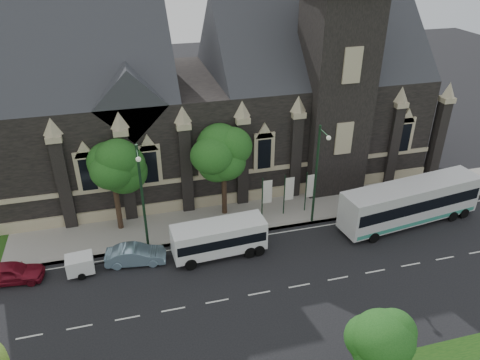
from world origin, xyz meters
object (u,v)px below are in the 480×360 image
object	(u,v)px
tree_walk_left	(115,167)
sedan	(136,255)
tree_park_east	(378,339)
banner_flag_left	(266,194)
street_lamp_near	(317,171)
banner_flag_right	(309,188)
street_lamp_mid	(142,194)
tree_walk_right	(225,154)
tour_coach	(410,202)
banner_flag_center	(288,191)
car_far_red	(11,273)
box_trailer	(80,264)
shuttle_bus	(219,237)

from	to	relation	value
tree_walk_left	sedan	distance (m)	7.17
tree_park_east	banner_flag_left	distance (m)	18.46
street_lamp_near	banner_flag_right	size ratio (longest dim) A/B	2.25
banner_flag_right	street_lamp_mid	bearing A→B (deg)	-172.40
tree_walk_right	tour_coach	world-z (taller)	tree_walk_right
tree_walk_left	banner_flag_center	size ratio (longest dim) A/B	1.91
street_lamp_near	banner_flag_center	world-z (taller)	street_lamp_near
banner_flag_center	banner_flag_right	distance (m)	2.00
tree_walk_right	banner_flag_center	size ratio (longest dim) A/B	1.95
banner_flag_center	banner_flag_left	bearing A→B (deg)	180.00
banner_flag_center	sedan	distance (m)	13.85
tour_coach	car_far_red	distance (m)	31.73
sedan	car_far_red	xyz separation A→B (m)	(-8.73, 0.22, 0.02)
tree_park_east	banner_flag_right	xyz separation A→B (m)	(4.11, 18.32, -2.24)
tree_park_east	banner_flag_right	bearing A→B (deg)	77.35
banner_flag_left	street_lamp_mid	bearing A→B (deg)	-169.50
street_lamp_near	sedan	size ratio (longest dim) A/B	2.01
tree_walk_right	tree_walk_left	xyz separation A→B (m)	(-9.01, -0.01, -0.08)
tree_walk_left	car_far_red	bearing A→B (deg)	-148.54
street_lamp_near	banner_flag_center	distance (m)	3.74
box_trailer	car_far_red	distance (m)	4.75
sedan	tree_walk_right	bearing A→B (deg)	-50.35
street_lamp_mid	shuttle_bus	world-z (taller)	street_lamp_mid
banner_flag_left	car_far_red	world-z (taller)	banner_flag_left
tree_walk_right	box_trailer	xyz separation A→B (m)	(-12.25, -5.30, -4.97)
banner_flag_left	sedan	world-z (taller)	banner_flag_left
banner_flag_left	tour_coach	xyz separation A→B (m)	(11.65, -3.83, -0.37)
tree_park_east	street_lamp_mid	xyz separation A→B (m)	(-10.18, 16.42, 0.49)
tour_coach	car_far_red	bearing A→B (deg)	171.56
box_trailer	sedan	bearing A→B (deg)	-1.89
street_lamp_mid	street_lamp_near	bearing A→B (deg)	0.00
street_lamp_near	banner_flag_right	world-z (taller)	street_lamp_near
tree_park_east	street_lamp_near	distance (m)	16.86
sedan	tree_walk_left	bearing A→B (deg)	16.38
box_trailer	banner_flag_right	bearing A→B (deg)	5.82
tree_park_east	box_trailer	xyz separation A→B (m)	(-15.21, 14.74, -3.77)
tour_coach	shuttle_bus	size ratio (longest dim) A/B	1.78
tree_walk_left	sedan	world-z (taller)	tree_walk_left
tree_walk_left	tour_coach	bearing A→B (deg)	-13.12
tree_walk_left	street_lamp_mid	bearing A→B (deg)	-63.53
car_far_red	banner_flag_left	bearing A→B (deg)	-74.20
street_lamp_mid	box_trailer	bearing A→B (deg)	-161.55
tree_walk_right	box_trailer	distance (m)	14.24
banner_flag_left	shuttle_bus	world-z (taller)	banner_flag_left
banner_flag_right	tour_coach	xyz separation A→B (m)	(7.65, -3.83, -0.37)
tree_walk_right	tour_coach	size ratio (longest dim) A/B	0.60
tour_coach	shuttle_bus	xyz separation A→B (m)	(-16.62, -0.14, -0.41)
tree_walk_left	street_lamp_mid	size ratio (longest dim) A/B	0.85
tree_walk_left	shuttle_bus	size ratio (longest dim) A/B	1.05
shuttle_bus	banner_flag_center	bearing A→B (deg)	26.53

